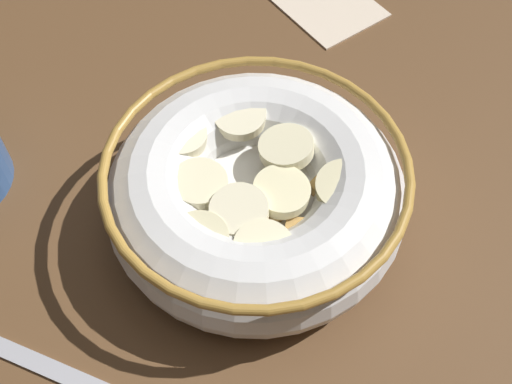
{
  "coord_description": "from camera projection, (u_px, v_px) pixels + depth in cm",
  "views": [
    {
      "loc": [
        -17.49,
        13.51,
        34.97
      ],
      "look_at": [
        0.0,
        0.0,
        3.0
      ],
      "focal_mm": 45.63,
      "sensor_mm": 36.0,
      "label": 1
    }
  ],
  "objects": [
    {
      "name": "cereal_bowl",
      "position": [
        256.0,
        192.0,
        0.39
      ],
      "size": [
        18.04,
        18.04,
        5.6
      ],
      "color": "white",
      "rests_on": "ground_plane"
    },
    {
      "name": "ground_plane",
      "position": [
        256.0,
        227.0,
        0.42
      ],
      "size": [
        116.01,
        116.01,
        2.0
      ],
      "primitive_type": "cube",
      "color": "brown"
    }
  ]
}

